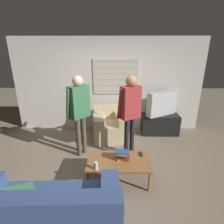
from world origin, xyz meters
name	(u,v)px	position (x,y,z in m)	size (l,w,h in m)	color
ground_plane	(105,171)	(0.00, 0.00, 0.00)	(16.00, 16.00, 0.00)	#7F705B
wall_back	(108,85)	(0.01, 2.03, 1.28)	(5.20, 0.08, 2.55)	silver
couch_blue	(45,215)	(-0.66, -1.23, 0.31)	(1.86, 0.93, 0.85)	#384C7F
armchair_beige	(109,125)	(0.05, 1.42, 0.33)	(0.95, 0.99, 0.80)	#C6B289
coffee_table	(118,162)	(0.25, -0.23, 0.36)	(1.07, 0.62, 0.40)	brown
tv_stand	(160,124)	(1.44, 1.66, 0.27)	(0.98, 0.45, 0.55)	black
tv	(162,104)	(1.44, 1.66, 0.86)	(0.85, 0.60, 0.63)	#B2B2B7
person_left_standing	(79,107)	(-0.55, 0.60, 1.10)	(0.52, 0.80, 1.74)	#4C4233
person_right_standing	(130,107)	(0.50, 0.57, 1.11)	(0.51, 0.80, 1.74)	black
book_stack	(122,155)	(0.32, -0.20, 0.48)	(0.27, 0.18, 0.15)	gold
soda_can	(96,166)	(-0.11, -0.47, 0.46)	(0.07, 0.07, 0.13)	silver
spare_remote	(141,154)	(0.67, -0.05, 0.41)	(0.04, 0.13, 0.02)	black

